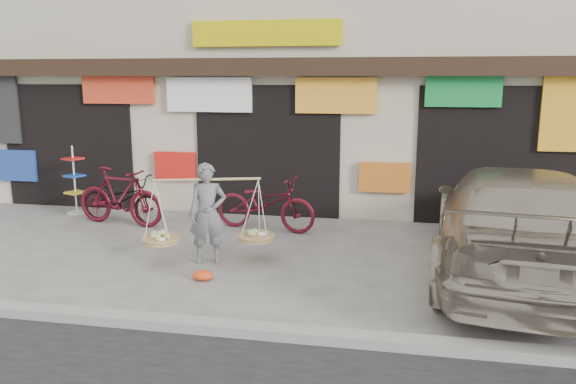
% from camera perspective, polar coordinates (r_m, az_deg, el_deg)
% --- Properties ---
extents(ground, '(70.00, 70.00, 0.00)m').
position_cam_1_polar(ground, '(8.61, -7.23, -7.88)').
color(ground, gray).
rests_on(ground, ground).
extents(kerb, '(70.00, 0.25, 0.12)m').
position_cam_1_polar(kerb, '(6.86, -12.50, -12.81)').
color(kerb, gray).
rests_on(kerb, ground).
extents(shophouse_block, '(14.00, 6.32, 7.00)m').
position_cam_1_polar(shophouse_block, '(14.37, 0.49, 13.99)').
color(shophouse_block, beige).
rests_on(shophouse_block, ground).
extents(street_vendor, '(1.98, 0.98, 1.58)m').
position_cam_1_polar(street_vendor, '(8.78, -8.14, -2.60)').
color(street_vendor, slate).
rests_on(street_vendor, ground).
extents(bike_0, '(1.94, 0.95, 0.98)m').
position_cam_1_polar(bike_0, '(11.56, -16.52, -0.69)').
color(bike_0, black).
rests_on(bike_0, ground).
extents(bike_1, '(1.97, 0.85, 1.15)m').
position_cam_1_polar(bike_1, '(11.42, -16.75, -0.43)').
color(bike_1, '#540E19').
rests_on(bike_1, ground).
extents(bike_2, '(2.08, 1.03, 1.04)m').
position_cam_1_polar(bike_2, '(10.59, -2.33, -1.14)').
color(bike_2, '#560E1A').
rests_on(bike_2, ground).
extents(suv, '(2.87, 5.77, 1.61)m').
position_cam_1_polar(suv, '(8.78, 22.18, -2.81)').
color(suv, '#A29583').
rests_on(suv, ground).
extents(display_rack, '(0.45, 0.45, 1.45)m').
position_cam_1_polar(display_rack, '(12.70, -20.82, 0.53)').
color(display_rack, silver).
rests_on(display_rack, ground).
extents(red_bag, '(0.31, 0.25, 0.14)m').
position_cam_1_polar(red_bag, '(8.23, -8.65, -8.36)').
color(red_bag, '#EE4316').
rests_on(red_bag, ground).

